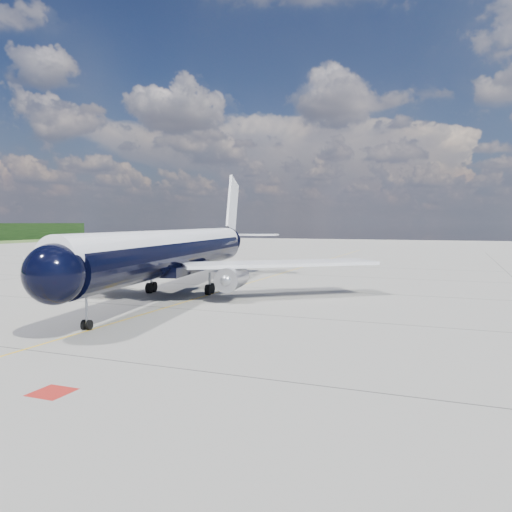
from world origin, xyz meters
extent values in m
plane|color=gray|center=(0.00, 30.00, 0.00)|extent=(320.00, 320.00, 0.00)
cube|color=#DCA70B|center=(0.00, 25.00, 0.00)|extent=(0.16, 160.00, 0.01)
cube|color=maroon|center=(6.80, -10.00, 0.00)|extent=(1.60, 1.60, 0.01)
cylinder|color=black|center=(-2.90, 16.42, 4.11)|extent=(9.81, 37.31, 3.72)
sphere|color=black|center=(0.34, -2.89, 4.11)|extent=(4.28, 4.28, 3.72)
cone|color=black|center=(-6.70, 39.11, 4.70)|extent=(4.80, 7.37, 3.72)
cylinder|color=white|center=(-2.90, 16.42, 5.04)|extent=(9.33, 39.10, 2.90)
cube|color=black|center=(0.37, -3.08, 4.65)|extent=(2.51, 1.55, 0.54)
cube|color=white|center=(-13.28, 16.17, 3.23)|extent=(19.38, 10.60, 0.31)
cube|color=white|center=(7.00, 19.57, 3.23)|extent=(17.89, 15.33, 0.31)
cube|color=black|center=(-2.90, 16.42, 2.74)|extent=(5.67, 10.33, 0.98)
cylinder|color=#AAAAB1|center=(-8.85, 13.44, 2.10)|extent=(2.91, 4.80, 2.19)
cylinder|color=#AAAAB1|center=(3.70, 15.54, 2.10)|extent=(2.91, 4.80, 2.19)
sphere|color=gray|center=(-8.51, 11.41, 2.10)|extent=(1.24, 1.24, 1.08)
sphere|color=gray|center=(4.04, 13.52, 2.10)|extent=(1.24, 1.24, 1.08)
cube|color=white|center=(-8.88, 13.63, 2.84)|extent=(0.73, 3.13, 1.08)
cube|color=white|center=(3.67, 15.74, 2.84)|extent=(0.73, 3.13, 1.08)
cube|color=white|center=(-6.62, 38.63, 9.69)|extent=(1.33, 6.18, 8.35)
cube|color=white|center=(-6.70, 39.11, 5.48)|extent=(13.07, 5.19, 0.22)
cylinder|color=gray|center=(-0.23, 0.49, 1.22)|extent=(0.20, 0.20, 2.06)
cylinder|color=black|center=(-0.42, 0.46, 0.34)|extent=(0.29, 0.70, 0.69)
cylinder|color=black|center=(-0.04, 0.52, 0.34)|extent=(0.29, 0.70, 0.69)
cylinder|color=gray|center=(-6.23, 17.35, 1.32)|extent=(0.29, 0.29, 1.86)
cylinder|color=gray|center=(-0.05, 18.39, 1.32)|extent=(0.29, 0.29, 1.86)
cylinder|color=black|center=(-6.14, 16.82, 0.54)|extent=(0.61, 1.13, 1.08)
cylinder|color=black|center=(-6.32, 17.89, 0.54)|extent=(0.61, 1.13, 1.08)
cylinder|color=black|center=(0.04, 17.86, 0.54)|extent=(0.61, 1.13, 1.08)
cylinder|color=black|center=(-0.14, 18.92, 0.54)|extent=(0.61, 1.13, 1.08)
camera|label=1|loc=(22.44, -26.08, 7.18)|focal=35.00mm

